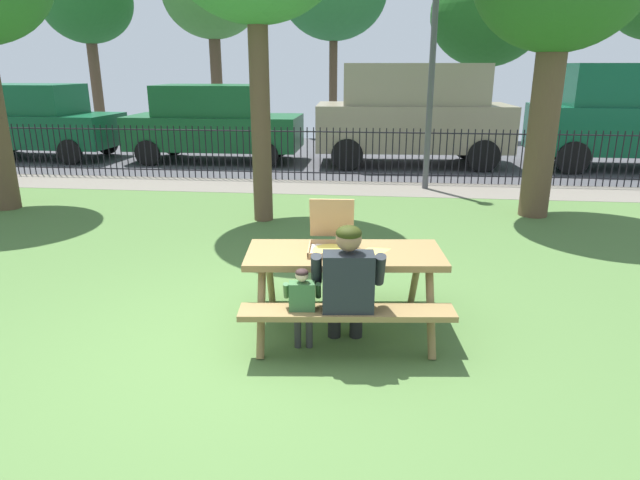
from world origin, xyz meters
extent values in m
cube|color=#4C6F37|center=(0.00, 1.76, -0.01)|extent=(28.00, 11.53, 0.02)
cube|color=slate|center=(0.00, 6.83, 0.00)|extent=(28.00, 1.40, 0.01)
cube|color=#424247|center=(0.00, 11.16, -0.01)|extent=(28.00, 7.26, 0.01)
cube|color=olive|center=(0.85, 0.50, 0.74)|extent=(1.87, 0.94, 0.06)
cube|color=olive|center=(0.91, -0.09, 0.44)|extent=(1.82, 0.46, 0.05)
cube|color=olive|center=(0.78, 1.10, 0.44)|extent=(1.82, 0.46, 0.05)
cylinder|color=olive|center=(0.15, 0.02, 0.35)|extent=(0.11, 0.44, 0.74)
cylinder|color=olive|center=(0.07, 0.84, 0.35)|extent=(0.11, 0.44, 0.74)
cylinder|color=olive|center=(1.62, 0.17, 0.35)|extent=(0.11, 0.44, 0.74)
cylinder|color=olive|center=(1.54, 0.99, 0.35)|extent=(0.11, 0.44, 0.74)
cube|color=tan|center=(0.72, 0.48, 0.78)|extent=(0.44, 0.44, 0.01)
cube|color=silver|center=(0.72, 0.48, 0.78)|extent=(0.41, 0.41, 0.00)
cube|color=tan|center=(0.74, 0.28, 0.80)|extent=(0.42, 0.04, 0.04)
cube|color=tan|center=(0.71, 0.68, 0.80)|extent=(0.42, 0.04, 0.04)
cube|color=tan|center=(0.52, 0.47, 0.80)|extent=(0.04, 0.42, 0.04)
cube|color=tan|center=(0.92, 0.50, 0.80)|extent=(0.04, 0.42, 0.04)
cube|color=tan|center=(0.71, 0.70, 1.03)|extent=(0.42, 0.17, 0.40)
cylinder|color=tan|center=(0.72, 0.48, 0.79)|extent=(0.35, 0.35, 0.01)
cylinder|color=#E4CE52|center=(0.72, 0.48, 0.80)|extent=(0.33, 0.33, 0.00)
pyramid|color=#F6D558|center=(1.12, 0.55, 0.78)|extent=(0.30, 0.27, 0.01)
cube|color=tan|center=(1.01, 0.49, 0.78)|extent=(0.12, 0.18, 0.02)
cylinder|color=black|center=(0.77, 0.31, 0.22)|extent=(0.12, 0.12, 0.44)
cylinder|color=black|center=(0.79, 0.11, 0.47)|extent=(0.19, 0.43, 0.15)
cylinder|color=black|center=(0.97, 0.33, 0.22)|extent=(0.12, 0.12, 0.44)
cylinder|color=black|center=(0.99, 0.13, 0.47)|extent=(0.19, 0.43, 0.15)
cube|color=#1E2328|center=(0.91, -0.09, 0.70)|extent=(0.44, 0.26, 0.52)
cylinder|color=#1E2328|center=(0.65, -0.07, 0.80)|extent=(0.11, 0.22, 0.31)
cylinder|color=#1E2328|center=(1.17, -0.02, 0.80)|extent=(0.11, 0.22, 0.31)
sphere|color=#8C6647|center=(0.91, -0.07, 1.08)|extent=(0.21, 0.21, 0.21)
ellipsoid|color=#272F0D|center=(0.91, -0.08, 1.13)|extent=(0.21, 0.20, 0.12)
cylinder|color=#333333|center=(0.46, 0.08, 0.22)|extent=(0.06, 0.06, 0.44)
cylinder|color=#333333|center=(0.47, -0.03, 0.46)|extent=(0.10, 0.22, 0.08)
cylinder|color=#333333|center=(0.57, 0.09, 0.22)|extent=(0.06, 0.06, 0.44)
cylinder|color=#333333|center=(0.58, -0.02, 0.46)|extent=(0.10, 0.22, 0.08)
cube|color=#386638|center=(0.54, -0.13, 0.57)|extent=(0.23, 0.13, 0.27)
cylinder|color=#386638|center=(0.40, -0.12, 0.63)|extent=(0.06, 0.11, 0.16)
cylinder|color=#386638|center=(0.67, -0.09, 0.63)|extent=(0.06, 0.11, 0.16)
sphere|color=beige|center=(0.54, -0.12, 0.77)|extent=(0.11, 0.11, 0.11)
ellipsoid|color=#30201F|center=(0.54, -0.13, 0.79)|extent=(0.11, 0.10, 0.06)
cylinder|color=black|center=(0.00, 7.53, 1.06)|extent=(22.10, 0.03, 0.03)
cylinder|color=black|center=(0.00, 7.53, 0.17)|extent=(22.10, 0.03, 0.03)
cylinder|color=black|center=(-7.46, 7.53, 0.57)|extent=(0.02, 0.02, 1.15)
cylinder|color=black|center=(-7.32, 7.53, 0.57)|extent=(0.02, 0.02, 1.15)
cylinder|color=black|center=(-7.18, 7.53, 0.57)|extent=(0.02, 0.02, 1.15)
cylinder|color=black|center=(-7.04, 7.53, 0.57)|extent=(0.02, 0.02, 1.15)
cylinder|color=black|center=(-6.90, 7.53, 0.57)|extent=(0.02, 0.02, 1.15)
cylinder|color=black|center=(-6.76, 7.53, 0.57)|extent=(0.02, 0.02, 1.15)
cylinder|color=black|center=(-6.61, 7.53, 0.57)|extent=(0.02, 0.02, 1.15)
cylinder|color=black|center=(-6.47, 7.53, 0.57)|extent=(0.02, 0.02, 1.15)
cylinder|color=black|center=(-6.33, 7.53, 0.57)|extent=(0.02, 0.02, 1.15)
cylinder|color=black|center=(-6.19, 7.53, 0.57)|extent=(0.02, 0.02, 1.15)
cylinder|color=black|center=(-6.05, 7.53, 0.57)|extent=(0.02, 0.02, 1.15)
cylinder|color=black|center=(-5.91, 7.53, 0.57)|extent=(0.02, 0.02, 1.15)
cylinder|color=black|center=(-5.77, 7.53, 0.57)|extent=(0.02, 0.02, 1.15)
cylinder|color=black|center=(-5.63, 7.53, 0.57)|extent=(0.02, 0.02, 1.15)
cylinder|color=black|center=(-5.49, 7.53, 0.57)|extent=(0.02, 0.02, 1.15)
cylinder|color=black|center=(-5.35, 7.53, 0.57)|extent=(0.02, 0.02, 1.15)
cylinder|color=black|center=(-5.21, 7.53, 0.57)|extent=(0.02, 0.02, 1.15)
cylinder|color=black|center=(-5.07, 7.53, 0.57)|extent=(0.02, 0.02, 1.15)
cylinder|color=black|center=(-4.93, 7.53, 0.57)|extent=(0.02, 0.02, 1.15)
cylinder|color=black|center=(-4.79, 7.53, 0.57)|extent=(0.02, 0.02, 1.15)
cylinder|color=black|center=(-4.64, 7.53, 0.57)|extent=(0.02, 0.02, 1.15)
cylinder|color=black|center=(-4.50, 7.53, 0.57)|extent=(0.02, 0.02, 1.15)
cylinder|color=black|center=(-4.36, 7.53, 0.57)|extent=(0.02, 0.02, 1.15)
cylinder|color=black|center=(-4.22, 7.53, 0.57)|extent=(0.02, 0.02, 1.15)
cylinder|color=black|center=(-4.08, 7.53, 0.57)|extent=(0.02, 0.02, 1.15)
cylinder|color=black|center=(-3.94, 7.53, 0.57)|extent=(0.02, 0.02, 1.15)
cylinder|color=black|center=(-3.80, 7.53, 0.57)|extent=(0.02, 0.02, 1.15)
cylinder|color=black|center=(-3.66, 7.53, 0.57)|extent=(0.02, 0.02, 1.15)
cylinder|color=black|center=(-3.52, 7.53, 0.57)|extent=(0.02, 0.02, 1.15)
cylinder|color=black|center=(-3.38, 7.53, 0.57)|extent=(0.02, 0.02, 1.15)
cylinder|color=black|center=(-3.24, 7.53, 0.57)|extent=(0.02, 0.02, 1.15)
cylinder|color=black|center=(-3.10, 7.53, 0.57)|extent=(0.02, 0.02, 1.15)
cylinder|color=black|center=(-2.96, 7.53, 0.57)|extent=(0.02, 0.02, 1.15)
cylinder|color=black|center=(-2.81, 7.53, 0.57)|extent=(0.02, 0.02, 1.15)
cylinder|color=black|center=(-2.67, 7.53, 0.57)|extent=(0.02, 0.02, 1.15)
cylinder|color=black|center=(-2.53, 7.53, 0.57)|extent=(0.02, 0.02, 1.15)
cylinder|color=black|center=(-2.39, 7.53, 0.57)|extent=(0.02, 0.02, 1.15)
cylinder|color=black|center=(-2.25, 7.53, 0.57)|extent=(0.02, 0.02, 1.15)
cylinder|color=black|center=(-2.11, 7.53, 0.57)|extent=(0.02, 0.02, 1.15)
cylinder|color=black|center=(-1.97, 7.53, 0.57)|extent=(0.02, 0.02, 1.15)
cylinder|color=black|center=(-1.83, 7.53, 0.57)|extent=(0.02, 0.02, 1.15)
cylinder|color=black|center=(-1.69, 7.53, 0.57)|extent=(0.02, 0.02, 1.15)
cylinder|color=black|center=(-1.55, 7.53, 0.57)|extent=(0.02, 0.02, 1.15)
cylinder|color=black|center=(-1.41, 7.53, 0.57)|extent=(0.02, 0.02, 1.15)
cylinder|color=black|center=(-1.27, 7.53, 0.57)|extent=(0.02, 0.02, 1.15)
cylinder|color=black|center=(-1.13, 7.53, 0.57)|extent=(0.02, 0.02, 1.15)
cylinder|color=black|center=(-0.99, 7.53, 0.57)|extent=(0.02, 0.02, 1.15)
cylinder|color=black|center=(-0.84, 7.53, 0.57)|extent=(0.02, 0.02, 1.15)
cylinder|color=black|center=(-0.70, 7.53, 0.57)|extent=(0.02, 0.02, 1.15)
cylinder|color=black|center=(-0.56, 7.53, 0.57)|extent=(0.02, 0.02, 1.15)
cylinder|color=black|center=(-0.42, 7.53, 0.57)|extent=(0.02, 0.02, 1.15)
cylinder|color=black|center=(-0.28, 7.53, 0.57)|extent=(0.02, 0.02, 1.15)
cylinder|color=black|center=(-0.14, 7.53, 0.57)|extent=(0.02, 0.02, 1.15)
cylinder|color=black|center=(0.00, 7.53, 0.57)|extent=(0.02, 0.02, 1.15)
cylinder|color=black|center=(0.14, 7.53, 0.57)|extent=(0.02, 0.02, 1.15)
cylinder|color=black|center=(0.28, 7.53, 0.57)|extent=(0.02, 0.02, 1.15)
cylinder|color=black|center=(0.42, 7.53, 0.57)|extent=(0.02, 0.02, 1.15)
cylinder|color=black|center=(0.56, 7.53, 0.57)|extent=(0.02, 0.02, 1.15)
cylinder|color=black|center=(0.70, 7.53, 0.57)|extent=(0.02, 0.02, 1.15)
cylinder|color=black|center=(0.84, 7.53, 0.57)|extent=(0.02, 0.02, 1.15)
cylinder|color=black|center=(0.99, 7.53, 0.57)|extent=(0.02, 0.02, 1.15)
cylinder|color=black|center=(1.13, 7.53, 0.57)|extent=(0.02, 0.02, 1.15)
cylinder|color=black|center=(1.27, 7.53, 0.57)|extent=(0.02, 0.02, 1.15)
cylinder|color=black|center=(1.41, 7.53, 0.57)|extent=(0.02, 0.02, 1.15)
cylinder|color=black|center=(1.55, 7.53, 0.57)|extent=(0.02, 0.02, 1.15)
cylinder|color=black|center=(1.69, 7.53, 0.57)|extent=(0.02, 0.02, 1.15)
cylinder|color=black|center=(1.83, 7.53, 0.57)|extent=(0.02, 0.02, 1.15)
cylinder|color=black|center=(1.97, 7.53, 0.57)|extent=(0.02, 0.02, 1.15)
cylinder|color=black|center=(2.11, 7.53, 0.57)|extent=(0.02, 0.02, 1.15)
cylinder|color=black|center=(2.25, 7.53, 0.57)|extent=(0.02, 0.02, 1.15)
cylinder|color=black|center=(2.39, 7.53, 0.57)|extent=(0.02, 0.02, 1.15)
cylinder|color=black|center=(2.53, 7.53, 0.57)|extent=(0.02, 0.02, 1.15)
cylinder|color=black|center=(2.67, 7.53, 0.57)|extent=(0.02, 0.02, 1.15)
cylinder|color=black|center=(2.81, 7.53, 0.57)|extent=(0.02, 0.02, 1.15)
cylinder|color=black|center=(2.96, 7.53, 0.57)|extent=(0.02, 0.02, 1.15)
cylinder|color=black|center=(3.10, 7.53, 0.57)|extent=(0.02, 0.02, 1.15)
cylinder|color=black|center=(3.24, 7.53, 0.57)|extent=(0.02, 0.02, 1.15)
cylinder|color=black|center=(3.38, 7.53, 0.57)|extent=(0.02, 0.02, 1.15)
cylinder|color=black|center=(3.52, 7.53, 0.57)|extent=(0.02, 0.02, 1.15)
cylinder|color=black|center=(3.66, 7.53, 0.57)|extent=(0.02, 0.02, 1.15)
cylinder|color=black|center=(3.80, 7.53, 0.57)|extent=(0.02, 0.02, 1.15)
cylinder|color=black|center=(3.94, 7.53, 0.57)|extent=(0.02, 0.02, 1.15)
cylinder|color=black|center=(4.08, 7.53, 0.57)|extent=(0.02, 0.02, 1.15)
cylinder|color=black|center=(4.22, 7.53, 0.57)|extent=(0.02, 0.02, 1.15)
cylinder|color=black|center=(4.36, 7.53, 0.57)|extent=(0.02, 0.02, 1.15)
cylinder|color=black|center=(4.50, 7.53, 0.57)|extent=(0.02, 0.02, 1.15)
cylinder|color=black|center=(4.64, 7.53, 0.57)|extent=(0.02, 0.02, 1.15)
cylinder|color=black|center=(4.79, 7.53, 0.57)|extent=(0.02, 0.02, 1.15)
cylinder|color=black|center=(4.93, 7.53, 0.57)|extent=(0.02, 0.02, 1.15)
cylinder|color=black|center=(5.07, 7.53, 0.57)|extent=(0.02, 0.02, 1.15)
cylinder|color=black|center=(5.21, 7.53, 0.57)|extent=(0.02, 0.02, 1.15)
cylinder|color=black|center=(5.35, 7.53, 0.57)|extent=(0.02, 0.02, 1.15)
cylinder|color=black|center=(5.49, 7.53, 0.57)|extent=(0.02, 0.02, 1.15)
cylinder|color=black|center=(5.63, 7.53, 0.57)|extent=(0.02, 0.02, 1.15)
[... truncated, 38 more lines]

